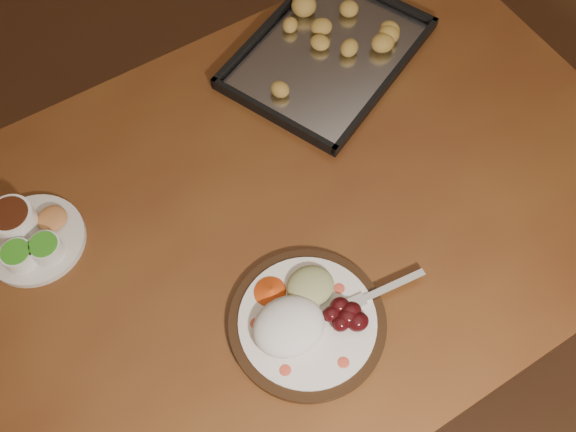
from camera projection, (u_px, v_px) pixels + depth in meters
ground at (343, 278)px, 1.91m from camera, size 4.00×4.00×0.00m
dining_table at (256, 251)px, 1.24m from camera, size 1.59×1.07×0.75m
dinner_plate at (304, 319)px, 1.05m from camera, size 0.35×0.26×0.06m
condiment_saucer at (29, 235)px, 1.12m from camera, size 0.18×0.18×0.06m
baking_tray at (328, 53)px, 1.33m from camera, size 0.50×0.46×0.04m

